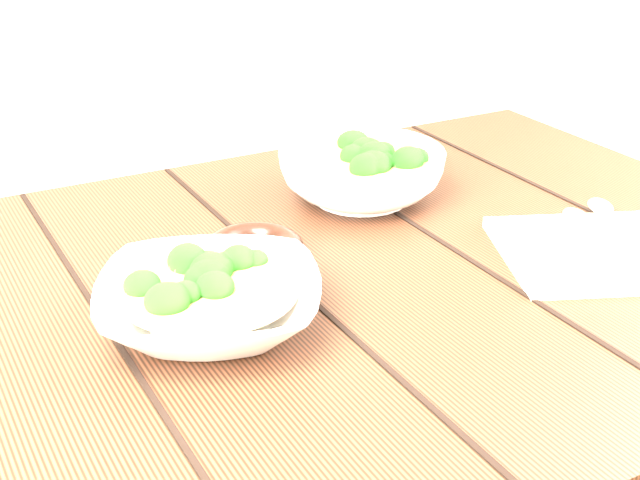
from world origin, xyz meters
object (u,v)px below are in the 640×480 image
at_px(soup_bowl_front, 210,302).
at_px(napkin, 605,251).
at_px(table, 310,373).
at_px(trivet, 254,250).
at_px(soup_bowl_back, 361,173).

bearing_deg(soup_bowl_front, napkin, -8.10).
bearing_deg(soup_bowl_front, table, 19.06).
bearing_deg(trivet, soup_bowl_front, -130.61).
xyz_separation_m(soup_bowl_back, trivet, (-0.20, -0.10, -0.02)).
relative_size(trivet, napkin, 0.49).
bearing_deg(trivet, table, -64.37).
xyz_separation_m(table, napkin, (0.32, -0.11, 0.13)).
relative_size(soup_bowl_back, trivet, 1.91).
bearing_deg(soup_bowl_back, table, -134.42).
relative_size(soup_bowl_front, napkin, 1.23).
relative_size(table, soup_bowl_back, 5.57).
relative_size(soup_bowl_front, trivet, 2.52).
bearing_deg(soup_bowl_back, soup_bowl_front, -144.22).
xyz_separation_m(table, soup_bowl_front, (-0.13, -0.05, 0.15)).
xyz_separation_m(table, soup_bowl_back, (0.17, 0.17, 0.16)).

